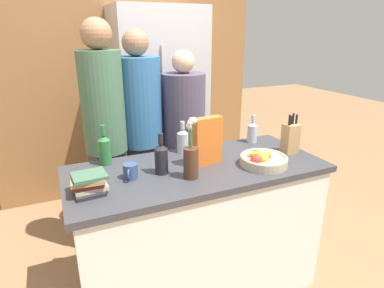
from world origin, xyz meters
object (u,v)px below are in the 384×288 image
bottle_wine (252,132)px  cereal_box (208,141)px  refrigerator (160,108)px  knife_block (290,138)px  fruit_bowl (263,159)px  person_at_sink (105,129)px  bottle_oil (161,158)px  coffee_mug (130,171)px  bottle_water (183,140)px  person_in_red_tee (184,134)px  book_stack (89,183)px  bottle_vinegar (105,149)px  person_in_blue (140,127)px  flower_vase (191,158)px

bottle_wine → cereal_box: bearing=-154.1°
refrigerator → knife_block: (0.46, -1.46, 0.05)m
fruit_bowl → person_at_sink: (-0.83, 0.81, 0.08)m
bottle_oil → bottle_wine: size_ratio=1.17×
fruit_bowl → knife_block: bearing=20.2°
coffee_mug → bottle_wine: (1.00, 0.26, 0.04)m
refrigerator → knife_block: size_ratio=7.01×
knife_block → bottle_water: bearing=155.1°
bottle_oil → person_at_sink: (-0.21, 0.66, 0.02)m
bottle_oil → bottle_water: 0.38m
bottle_oil → bottle_water: bearing=48.2°
fruit_bowl → person_in_red_tee: (-0.16, 0.92, -0.08)m
coffee_mug → person_in_red_tee: person_in_red_tee is taller
cereal_box → book_stack: 0.75m
refrigerator → bottle_vinegar: size_ratio=7.58×
refrigerator → fruit_bowl: 1.58m
cereal_box → bottle_oil: bearing=-176.9°
fruit_bowl → knife_block: knife_block is taller
person_at_sink → person_in_blue: 0.34m
bottle_vinegar → bottle_water: bottle_vinegar is taller
cereal_box → person_in_red_tee: (0.15, 0.76, -0.19)m
book_stack → fruit_bowl: bearing=-3.4°
fruit_bowl → person_at_sink: person_at_sink is taller
book_stack → bottle_wine: bottle_wine is taller
refrigerator → person_at_sink: 1.03m
knife_block → flower_vase: bearing=-173.3°
bottle_oil → refrigerator: bearing=71.9°
fruit_bowl → bottle_oil: 0.64m
cereal_box → coffee_mug: cereal_box is taller
knife_block → coffee_mug: (-1.12, 0.04, -0.06)m
fruit_bowl → person_in_blue: 1.09m
person_in_blue → knife_block: bearing=-56.7°
knife_block → flower_vase: flower_vase is taller
coffee_mug → person_in_blue: (0.28, 0.80, 0.01)m
cereal_box → coffee_mug: bearing=-178.7°
knife_block → bottle_vinegar: 1.25m
coffee_mug → bottle_water: bearing=32.1°
book_stack → refrigerator: bearing=59.4°
bottle_oil → person_in_red_tee: bearing=59.1°
book_stack → person_at_sink: 0.78m
book_stack → bottle_oil: 0.44m
bottle_oil → coffee_mug: bearing=178.4°
book_stack → bottle_vinegar: (0.14, 0.36, 0.05)m
bottle_oil → book_stack: bearing=-168.9°
person_in_blue → cereal_box: bearing=-85.7°
knife_block → cereal_box: 0.62m
bottle_vinegar → knife_block: bearing=-14.5°
coffee_mug → bottle_vinegar: bearing=109.1°
bottle_wine → person_in_red_tee: person_in_red_tee is taller
bottle_wine → bottle_water: bottle_water is taller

